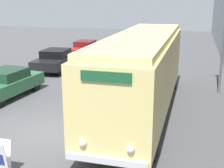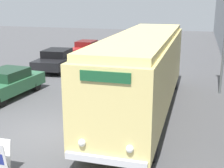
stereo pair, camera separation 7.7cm
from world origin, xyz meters
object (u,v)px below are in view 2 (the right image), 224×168
at_px(parked_car_near, 7,83).
at_px(parked_car_mid, 57,59).
at_px(parked_car_far, 86,48).
at_px(vintage_bus, 143,70).

relative_size(parked_car_near, parked_car_mid, 0.98).
bearing_deg(parked_car_far, vintage_bus, -59.57).
bearing_deg(parked_car_mid, parked_car_near, -91.56).
bearing_deg(vintage_bus, parked_car_mid, 137.43).
xyz_separation_m(parked_car_near, parked_car_far, (-0.02, 11.77, -0.01)).
bearing_deg(parked_car_near, parked_car_mid, 96.91).
bearing_deg(vintage_bus, parked_car_near, 176.72).
height_order(vintage_bus, parked_car_mid, vintage_bus).
bearing_deg(parked_car_far, parked_car_mid, -91.62).
distance_m(vintage_bus, parked_car_mid, 9.96).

